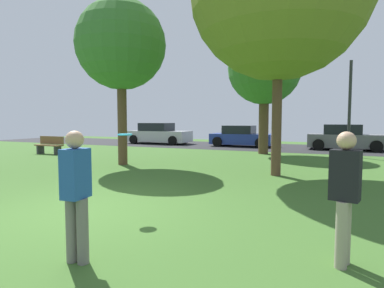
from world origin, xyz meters
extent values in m
plane|color=#3D6628|center=(0.00, 0.00, 0.00)|extent=(44.00, 44.00, 0.00)
cube|color=#28282B|center=(0.00, 16.00, 0.00)|extent=(44.00, 6.40, 0.01)
cylinder|color=brown|center=(-3.24, 5.59, 1.72)|extent=(0.36, 0.36, 3.43)
sphere|color=#38702D|center=(-3.24, 5.59, 4.59)|extent=(3.41, 3.41, 3.41)
cylinder|color=brown|center=(2.62, 5.52, 1.76)|extent=(0.30, 0.30, 3.52)
cylinder|color=brown|center=(0.91, 11.87, 1.60)|extent=(0.50, 0.50, 3.19)
sphere|color=#38702D|center=(0.91, 11.87, 4.37)|extent=(3.70, 3.70, 3.70)
cylinder|color=gray|center=(4.42, -0.60, 0.40)|extent=(0.14, 0.14, 0.79)
cylinder|color=gray|center=(4.45, -0.45, 0.40)|extent=(0.14, 0.14, 0.79)
cube|color=black|center=(4.43, -0.53, 1.09)|extent=(0.36, 0.28, 0.59)
sphere|color=tan|center=(4.43, -0.53, 1.49)|extent=(0.21, 0.21, 0.21)
cylinder|color=slate|center=(1.42, -1.76, 0.40)|extent=(0.14, 0.14, 0.79)
cylinder|color=slate|center=(1.58, -1.75, 0.40)|extent=(0.14, 0.14, 0.79)
cube|color=#23519E|center=(1.50, -1.75, 1.09)|extent=(0.25, 0.34, 0.60)
sphere|color=tan|center=(1.50, -1.75, 1.50)|extent=(0.22, 0.22, 0.22)
cylinder|color=#2DB2E0|center=(0.72, 0.30, 1.46)|extent=(0.38, 0.38, 0.03)
cube|color=#B7B7BC|center=(-7.52, 15.81, 0.54)|extent=(4.58, 1.87, 0.79)
cube|color=black|center=(-7.75, 15.81, 1.23)|extent=(2.20, 1.65, 0.58)
cylinder|color=black|center=(-5.92, 16.74, 0.32)|extent=(0.64, 0.22, 0.64)
cylinder|color=black|center=(-5.92, 14.87, 0.32)|extent=(0.64, 0.22, 0.64)
cylinder|color=black|center=(-9.12, 16.74, 0.32)|extent=(0.64, 0.22, 0.64)
cylinder|color=black|center=(-9.12, 14.87, 0.32)|extent=(0.64, 0.22, 0.64)
cube|color=#233893|center=(-1.33, 15.95, 0.49)|extent=(4.00, 1.77, 0.68)
cube|color=black|center=(-1.53, 15.95, 1.10)|extent=(1.92, 1.56, 0.54)
cylinder|color=black|center=(0.07, 16.83, 0.32)|extent=(0.64, 0.22, 0.64)
cylinder|color=black|center=(0.07, 15.06, 0.32)|extent=(0.64, 0.22, 0.64)
cylinder|color=black|center=(-2.73, 16.83, 0.32)|extent=(0.64, 0.22, 0.64)
cylinder|color=black|center=(-2.73, 15.06, 0.32)|extent=(0.64, 0.22, 0.64)
cube|color=slate|center=(4.86, 15.99, 0.53)|extent=(4.14, 1.88, 0.76)
cube|color=black|center=(4.65, 15.99, 1.19)|extent=(1.99, 1.65, 0.56)
cylinder|color=black|center=(6.31, 16.92, 0.32)|extent=(0.64, 0.22, 0.64)
cylinder|color=black|center=(6.31, 15.05, 0.32)|extent=(0.64, 0.22, 0.64)
cylinder|color=black|center=(3.41, 16.92, 0.32)|extent=(0.64, 0.22, 0.64)
cylinder|color=black|center=(3.41, 15.05, 0.32)|extent=(0.64, 0.22, 0.64)
cube|color=brown|center=(-9.00, 7.19, 0.45)|extent=(1.60, 0.44, 0.06)
cube|color=brown|center=(-9.00, 7.39, 0.70)|extent=(1.60, 0.06, 0.40)
cube|color=#333338|center=(-8.40, 7.19, 0.23)|extent=(0.10, 0.40, 0.45)
cube|color=#333338|center=(-9.60, 7.19, 0.23)|extent=(0.10, 0.40, 0.45)
cylinder|color=#2D2D33|center=(4.86, 12.20, 2.25)|extent=(0.14, 0.14, 4.50)
camera|label=1|loc=(4.32, -4.64, 1.73)|focal=30.04mm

